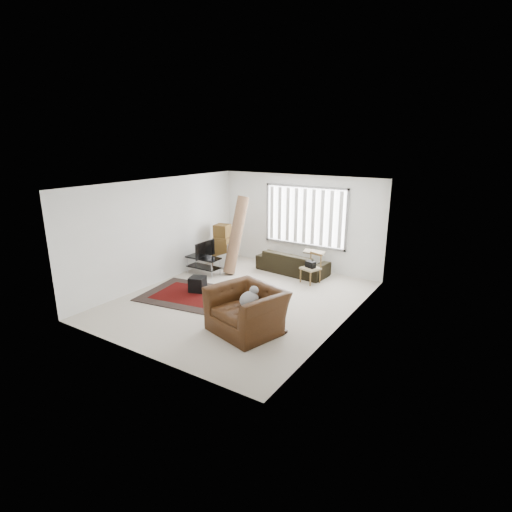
{
  "coord_description": "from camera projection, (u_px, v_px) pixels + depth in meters",
  "views": [
    {
      "loc": [
        5.04,
        -7.17,
        3.61
      ],
      "look_at": [
        0.28,
        0.25,
        1.05
      ],
      "focal_mm": 28.0,
      "sensor_mm": 36.0,
      "label": 1
    }
  ],
  "objects": [
    {
      "name": "room",
      "position": [
        253.0,
        223.0,
        9.32
      ],
      "size": [
        6.0,
        6.02,
        2.71
      ],
      "color": "beige",
      "rests_on": "ground"
    },
    {
      "name": "persian_rug",
      "position": [
        198.0,
        296.0,
        9.59
      ],
      "size": [
        2.86,
        2.13,
        0.02
      ],
      "color": "black",
      "rests_on": "ground"
    },
    {
      "name": "tv_stand",
      "position": [
        203.0,
        262.0,
        11.15
      ],
      "size": [
        0.98,
        0.44,
        0.49
      ],
      "color": "black",
      "rests_on": "ground"
    },
    {
      "name": "tv",
      "position": [
        203.0,
        249.0,
        11.04
      ],
      "size": [
        0.1,
        0.79,
        0.45
      ],
      "primitive_type": "imported",
      "rotation": [
        0.0,
        0.0,
        1.57
      ],
      "color": "black",
      "rests_on": "tv_stand"
    },
    {
      "name": "subwoofer",
      "position": [
        198.0,
        284.0,
        9.84
      ],
      "size": [
        0.46,
        0.46,
        0.36
      ],
      "primitive_type": "cube",
      "rotation": [
        0.0,
        0.0,
        0.32
      ],
      "color": "black",
      "rests_on": "persian_rug"
    },
    {
      "name": "moving_boxes",
      "position": [
        223.0,
        247.0,
        11.84
      ],
      "size": [
        0.58,
        0.54,
        1.24
      ],
      "color": "brown",
      "rests_on": "ground"
    },
    {
      "name": "white_flatpack",
      "position": [
        223.0,
        256.0,
        11.69
      ],
      "size": [
        0.58,
        0.29,
        0.72
      ],
      "primitive_type": "cube",
      "rotation": [
        -0.23,
        0.0,
        0.09
      ],
      "color": "silver",
      "rests_on": "ground"
    },
    {
      "name": "rolled_rug",
      "position": [
        236.0,
        235.0,
        11.07
      ],
      "size": [
        0.52,
        0.95,
        2.17
      ],
      "primitive_type": "cylinder",
      "rotation": [
        -0.27,
        0.0,
        -0.24
      ],
      "color": "brown",
      "rests_on": "ground"
    },
    {
      "name": "sofa",
      "position": [
        292.0,
        259.0,
        11.24
      ],
      "size": [
        2.11,
        1.07,
        0.78
      ],
      "primitive_type": "imported",
      "rotation": [
        0.0,
        0.0,
        3.05
      ],
      "color": "black",
      "rests_on": "ground"
    },
    {
      "name": "side_chair",
      "position": [
        311.0,
        267.0,
        10.41
      ],
      "size": [
        0.54,
        0.54,
        0.79
      ],
      "rotation": [
        0.0,
        0.0,
        -0.33
      ],
      "color": "#8B7B5B",
      "rests_on": "ground"
    },
    {
      "name": "armchair",
      "position": [
        247.0,
        307.0,
        7.73
      ],
      "size": [
        1.61,
        1.49,
        1.0
      ],
      "rotation": [
        0.0,
        0.0,
        -0.28
      ],
      "color": "#3B1E0C",
      "rests_on": "ground"
    }
  ]
}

